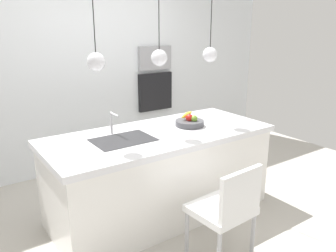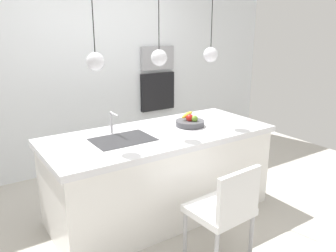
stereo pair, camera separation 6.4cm
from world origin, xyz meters
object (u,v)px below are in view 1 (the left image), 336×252
Objects in this scene: microwave at (155,58)px; chair_near at (227,207)px; oven at (155,92)px; fruit_bowl at (190,122)px.

chair_near is at bearing -110.31° from microwave.
microwave is 0.63× the size of chair_near.
oven reaches higher than chair_near.
chair_near is (-0.94, -2.53, -0.96)m from microwave.
chair_near is at bearing -110.88° from fruit_bowl.
microwave is 0.50m from oven.
chair_near is (-0.37, -0.97, -0.44)m from fruit_bowl.
oven is at bearing 69.69° from chair_near.
oven is (-0.00, 0.00, -0.50)m from microwave.
fruit_bowl is at bearing -109.95° from oven.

